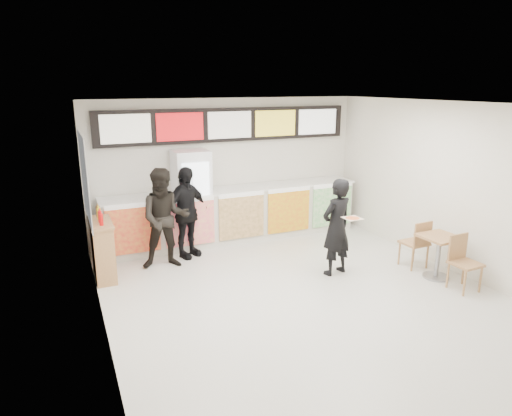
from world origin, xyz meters
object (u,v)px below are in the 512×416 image
service_counter (235,214)px  customer_left (165,219)px  drinks_fridge (192,199)px  condiment_ledge (103,249)px  customer_mid (186,213)px  cafe_table (439,249)px  customer_main (336,227)px

service_counter → customer_left: size_ratio=3.01×
service_counter → drinks_fridge: (-0.93, 0.02, 0.43)m
drinks_fridge → service_counter: bearing=-1.0°
customer_left → condiment_ledge: size_ratio=1.52×
drinks_fridge → customer_mid: bearing=-117.0°
customer_left → cafe_table: (4.20, -2.38, -0.39)m
customer_left → customer_mid: 0.60m
customer_main → condiment_ledge: 4.07m
service_counter → customer_left: customer_left is taller
drinks_fridge → customer_mid: drinks_fridge is taller
condiment_ledge → cafe_table: bearing=-23.5°
cafe_table → customer_left: bearing=147.7°
service_counter → cafe_table: 4.12m
service_counter → customer_mid: (-1.22, -0.55, 0.32)m
service_counter → customer_mid: customer_mid is taller
cafe_table → drinks_fridge: bearing=133.3°
customer_left → condiment_ledge: (-1.12, -0.06, -0.40)m
service_counter → drinks_fridge: drinks_fridge is taller
customer_mid → customer_main: bearing=-65.3°
customer_left → cafe_table: size_ratio=1.18×
service_counter → cafe_table: (2.50, -3.28, -0.04)m
customer_mid → customer_left: bearing=-168.6°
service_counter → customer_left: 1.96m
customer_mid → cafe_table: size_ratio=1.13×
service_counter → customer_left: bearing=-152.1°
customer_left → cafe_table: customer_left is taller
customer_main → customer_left: bearing=-42.9°
customer_left → customer_mid: size_ratio=1.04×
customer_main → condiment_ledge: (-3.79, 1.45, -0.34)m
customer_main → customer_mid: bearing=-53.8°
customer_main → customer_left: 3.07m
drinks_fridge → customer_left: 1.20m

